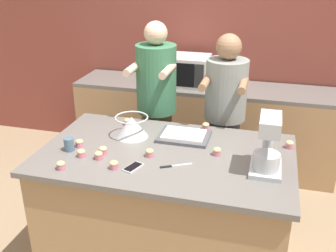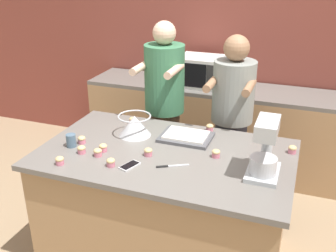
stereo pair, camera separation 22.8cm
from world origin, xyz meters
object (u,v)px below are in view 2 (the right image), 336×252
object	(u,v)px
person_right	(231,124)
cupcake_0	(82,140)
cupcake_6	(98,152)
cupcake_8	(210,127)
cupcake_10	(292,149)
microwave_oven	(201,71)
knife	(170,166)
cupcake_9	(103,148)
cupcake_2	(148,152)
cupcake_4	(81,149)
cupcake_7	(111,162)
person_left	(164,111)
drinking_glass	(71,141)
stand_mixer	(265,151)
cupcake_3	(60,160)
cupcake_1	(216,153)
cupcake_5	(133,120)
baking_tray	(186,136)
cell_phone	(130,166)
mixing_bowl	(135,125)

from	to	relation	value
person_right	cupcake_0	xyz separation A→B (m)	(-0.95, -0.89, 0.09)
cupcake_6	cupcake_8	distance (m)	0.93
person_right	cupcake_10	size ratio (longest dim) A/B	27.86
microwave_oven	knife	xyz separation A→B (m)	(0.29, -1.75, -0.17)
microwave_oven	cupcake_9	bearing A→B (deg)	-97.72
knife	cupcake_9	xyz separation A→B (m)	(-0.53, 0.04, 0.03)
cupcake_2	cupcake_6	size ratio (longest dim) A/B	1.00
cupcake_4	cupcake_7	distance (m)	0.30
person_left	drinking_glass	world-z (taller)	person_left
cupcake_2	cupcake_10	size ratio (longest dim) A/B	1.00
stand_mixer	cupcake_6	size ratio (longest dim) A/B	6.54
cupcake_0	cupcake_3	bearing A→B (deg)	-84.10
microwave_oven	cupcake_0	size ratio (longest dim) A/B	7.64
person_left	cupcake_10	xyz separation A→B (m)	(1.16, -0.51, 0.05)
person_right	cupcake_8	bearing A→B (deg)	-107.76
microwave_oven	cupcake_1	xyz separation A→B (m)	(0.55, -1.52, -0.14)
microwave_oven	cupcake_5	world-z (taller)	microwave_oven
person_left	baking_tray	world-z (taller)	person_left
knife	cupcake_8	bearing A→B (deg)	81.50
cell_phone	cupcake_9	distance (m)	0.30
mixing_bowl	drinking_glass	distance (m)	0.49
cupcake_3	cupcake_5	bearing A→B (deg)	78.43
mixing_bowl	cupcake_6	size ratio (longest dim) A/B	4.42
cupcake_4	cupcake_7	world-z (taller)	same
cupcake_2	cupcake_5	xyz separation A→B (m)	(-0.34, 0.48, 0.00)
cupcake_1	cupcake_8	size ratio (longest dim) A/B	1.00
knife	cupcake_1	world-z (taller)	cupcake_1
cupcake_10	cupcake_1	bearing A→B (deg)	-153.38
person_right	cupcake_2	bearing A→B (deg)	-114.24
cupcake_4	cupcake_8	distance (m)	1.02
cupcake_8	cupcake_5	bearing A→B (deg)	-173.03
stand_mixer	cupcake_5	size ratio (longest dim) A/B	6.54
cupcake_1	cupcake_8	world-z (taller)	same
drinking_glass	cupcake_6	distance (m)	0.27
mixing_bowl	cupcake_0	bearing A→B (deg)	-138.84
cupcake_8	cupcake_9	size ratio (longest dim) A/B	1.00
cupcake_5	cupcake_7	bearing A→B (deg)	-76.62
cupcake_3	cupcake_9	bearing A→B (deg)	56.51
cupcake_1	cupcake_8	bearing A→B (deg)	110.13
cupcake_0	cupcake_4	bearing A→B (deg)	-58.78
stand_mixer	microwave_oven	bearing A→B (deg)	118.20
microwave_oven	cupcake_8	xyz separation A→B (m)	(0.39, -1.10, -0.14)
baking_tray	cupcake_9	world-z (taller)	cupcake_9
drinking_glass	cupcake_5	distance (m)	0.59
cell_phone	knife	xyz separation A→B (m)	(0.26, 0.09, -0.00)
knife	person_left	bearing A→B (deg)	112.78
knife	cupcake_10	world-z (taller)	cupcake_10
knife	cupcake_2	distance (m)	0.22
cupcake_4	cupcake_6	xyz separation A→B (m)	(0.13, 0.00, 0.00)
person_right	cupcake_0	distance (m)	1.30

